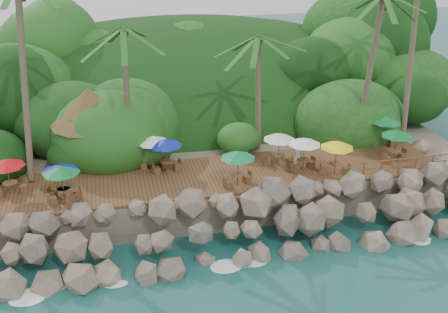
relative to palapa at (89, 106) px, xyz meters
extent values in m
plane|color=#19514F|center=(7.34, -9.74, -5.79)|extent=(140.00, 140.00, 0.00)
cube|color=gray|center=(7.34, 6.26, -4.74)|extent=(32.00, 25.20, 2.10)
ellipsoid|color=#143811|center=(7.34, 13.76, -5.79)|extent=(44.80, 28.00, 15.40)
cube|color=brown|center=(7.34, -3.74, -3.59)|extent=(26.00, 5.00, 0.20)
ellipsoid|color=white|center=(-1.66, -9.44, -5.76)|extent=(1.20, 0.80, 0.06)
ellipsoid|color=white|center=(1.34, -9.44, -5.76)|extent=(1.20, 0.80, 0.06)
ellipsoid|color=white|center=(4.34, -9.44, -5.76)|extent=(1.20, 0.80, 0.06)
ellipsoid|color=white|center=(7.34, -9.44, -5.76)|extent=(1.20, 0.80, 0.06)
ellipsoid|color=white|center=(10.34, -9.44, -5.76)|extent=(1.20, 0.80, 0.06)
ellipsoid|color=white|center=(13.34, -9.44, -5.76)|extent=(1.20, 0.80, 0.06)
ellipsoid|color=white|center=(16.34, -9.44, -5.76)|extent=(1.20, 0.80, 0.06)
cylinder|color=brown|center=(-3.22, -1.46, 1.92)|extent=(1.16, 2.11, 10.74)
cylinder|color=brown|center=(2.20, -0.78, 0.58)|extent=(0.65, 0.97, 8.15)
ellipsoid|color=#23601E|center=(2.20, -0.78, 4.66)|extent=(6.00, 6.00, 2.40)
cylinder|color=brown|center=(10.22, -0.70, 0.15)|extent=(0.81, 0.75, 7.28)
ellipsoid|color=#23601E|center=(10.22, -0.70, 3.79)|extent=(6.00, 6.00, 2.40)
cylinder|color=brown|center=(20.40, -0.78, 1.89)|extent=(1.15, 2.37, 10.63)
cylinder|color=brown|center=(17.23, -1.41, 1.30)|extent=(0.76, 1.16, 9.58)
cylinder|color=brown|center=(-1.40, -1.40, -2.29)|extent=(0.16, 0.16, 2.40)
cylinder|color=brown|center=(1.40, -1.40, -2.29)|extent=(0.16, 0.16, 2.40)
cylinder|color=brown|center=(-1.40, 1.40, -2.29)|extent=(0.16, 0.16, 2.40)
cylinder|color=brown|center=(1.40, 1.40, -2.29)|extent=(0.16, 0.16, 2.40)
cone|color=brown|center=(0.00, 0.00, 0.01)|extent=(4.83, 4.83, 2.20)
cylinder|color=brown|center=(4.12, -2.75, -3.15)|extent=(0.07, 0.07, 0.68)
cylinder|color=brown|center=(4.12, -2.75, -2.80)|extent=(0.77, 0.77, 0.05)
cylinder|color=brown|center=(4.12, -2.75, -2.47)|extent=(0.05, 0.05, 2.03)
cone|color=#0C1FA8|center=(4.12, -2.75, -1.60)|extent=(1.94, 1.94, 0.41)
cube|color=brown|center=(3.49, -2.90, -3.28)|extent=(0.47, 0.47, 0.42)
cube|color=brown|center=(4.75, -2.60, -3.28)|extent=(0.47, 0.47, 0.42)
cylinder|color=brown|center=(-1.66, -4.85, -3.15)|extent=(0.07, 0.07, 0.68)
cylinder|color=brown|center=(-1.66, -4.85, -2.80)|extent=(0.77, 0.77, 0.05)
cylinder|color=brown|center=(-1.66, -4.85, -2.47)|extent=(0.05, 0.05, 2.03)
cone|color=#0C0FA5|center=(-1.66, -4.85, -1.60)|extent=(1.94, 1.94, 0.41)
cube|color=brown|center=(-2.25, -4.58, -3.28)|extent=(0.51, 0.51, 0.42)
cube|color=brown|center=(-1.08, -5.13, -3.28)|extent=(0.51, 0.51, 0.42)
cylinder|color=brown|center=(7.75, -5.34, -3.15)|extent=(0.07, 0.07, 0.68)
cylinder|color=brown|center=(7.75, -5.34, -2.80)|extent=(0.77, 0.77, 0.05)
cylinder|color=brown|center=(7.75, -5.34, -2.47)|extent=(0.05, 0.05, 2.03)
cone|color=#0D7C41|center=(7.75, -5.34, -1.60)|extent=(1.94, 1.94, 0.41)
cube|color=brown|center=(7.15, -5.56, -3.28)|extent=(0.50, 0.50, 0.42)
cube|color=brown|center=(8.36, -5.12, -3.28)|extent=(0.50, 0.50, 0.42)
cylinder|color=brown|center=(18.37, -2.19, -3.15)|extent=(0.07, 0.07, 0.68)
cylinder|color=brown|center=(18.37, -2.19, -2.80)|extent=(0.77, 0.77, 0.05)
cylinder|color=brown|center=(18.37, -2.19, -2.47)|extent=(0.05, 0.05, 2.03)
cone|color=#0C7232|center=(18.37, -2.19, -1.60)|extent=(1.94, 1.94, 0.41)
cube|color=brown|center=(17.74, -2.05, -3.28)|extent=(0.46, 0.46, 0.42)
cube|color=brown|center=(19.00, -2.32, -3.28)|extent=(0.46, 0.46, 0.42)
cylinder|color=brown|center=(17.90, -4.43, -3.15)|extent=(0.07, 0.07, 0.68)
cylinder|color=brown|center=(17.90, -4.43, -2.80)|extent=(0.77, 0.77, 0.05)
cylinder|color=brown|center=(17.90, -4.43, -2.47)|extent=(0.05, 0.05, 2.03)
cone|color=#0B6827|center=(17.90, -4.43, -1.60)|extent=(1.94, 1.94, 0.41)
cube|color=brown|center=(17.28, -4.63, -3.28)|extent=(0.48, 0.48, 0.42)
cube|color=brown|center=(18.52, -4.24, -3.28)|extent=(0.48, 0.48, 0.42)
cylinder|color=brown|center=(-1.59, -5.07, -3.15)|extent=(0.07, 0.07, 0.68)
cylinder|color=brown|center=(-1.59, -5.07, -2.80)|extent=(0.77, 0.77, 0.05)
cylinder|color=brown|center=(-1.59, -5.07, -2.47)|extent=(0.05, 0.05, 2.03)
cone|color=#0C722F|center=(-1.59, -5.07, -1.60)|extent=(1.94, 1.94, 0.41)
cube|color=brown|center=(-2.19, -5.31, -3.28)|extent=(0.50, 0.50, 0.42)
cube|color=brown|center=(-1.00, -4.83, -3.28)|extent=(0.50, 0.50, 0.42)
cylinder|color=brown|center=(3.48, -2.14, -3.15)|extent=(0.07, 0.07, 0.68)
cylinder|color=brown|center=(3.48, -2.14, -2.80)|extent=(0.77, 0.77, 0.05)
cylinder|color=brown|center=(3.48, -2.14, -2.47)|extent=(0.05, 0.05, 2.03)
cone|color=white|center=(3.48, -2.14, -1.60)|extent=(1.94, 1.94, 0.41)
cube|color=brown|center=(2.85, -2.01, -3.28)|extent=(0.46, 0.46, 0.42)
cube|color=brown|center=(4.11, -2.28, -3.28)|extent=(0.46, 0.46, 0.42)
cylinder|color=brown|center=(10.79, -3.38, -3.15)|extent=(0.07, 0.07, 0.68)
cylinder|color=brown|center=(10.79, -3.38, -2.80)|extent=(0.77, 0.77, 0.05)
cylinder|color=brown|center=(10.79, -3.38, -2.47)|extent=(0.05, 0.05, 2.03)
cone|color=silver|center=(10.79, -3.38, -1.60)|extent=(1.94, 1.94, 0.41)
cube|color=brown|center=(10.17, -3.18, -3.28)|extent=(0.49, 0.49, 0.42)
cube|color=brown|center=(11.40, -3.58, -3.28)|extent=(0.49, 0.49, 0.42)
cylinder|color=brown|center=(13.64, -5.25, -3.15)|extent=(0.07, 0.07, 0.68)
cylinder|color=brown|center=(13.64, -5.25, -2.80)|extent=(0.77, 0.77, 0.05)
cylinder|color=brown|center=(13.64, -5.25, -2.47)|extent=(0.05, 0.05, 2.03)
cone|color=yellow|center=(13.64, -5.25, -1.60)|extent=(1.94, 1.94, 0.41)
cube|color=brown|center=(13.00, -5.12, -3.28)|extent=(0.45, 0.45, 0.42)
cube|color=brown|center=(14.27, -5.37, -3.28)|extent=(0.45, 0.45, 0.42)
cylinder|color=brown|center=(-4.46, -3.58, -3.15)|extent=(0.07, 0.07, 0.68)
cylinder|color=brown|center=(-4.46, -3.58, -2.80)|extent=(0.77, 0.77, 0.05)
cylinder|color=brown|center=(-4.46, -3.58, -2.47)|extent=(0.05, 0.05, 2.03)
cone|color=red|center=(-4.46, -3.58, -1.60)|extent=(1.94, 1.94, 0.41)
cube|color=brown|center=(-3.83, -3.45, -3.28)|extent=(0.46, 0.46, 0.42)
cylinder|color=brown|center=(12.00, -4.37, -3.15)|extent=(0.07, 0.07, 0.68)
cylinder|color=brown|center=(12.00, -4.37, -2.80)|extent=(0.77, 0.77, 0.05)
cylinder|color=brown|center=(12.00, -4.37, -2.47)|extent=(0.05, 0.05, 2.03)
cone|color=white|center=(12.00, -4.37, -1.60)|extent=(1.94, 1.94, 0.41)
cube|color=brown|center=(11.41, -4.63, -3.28)|extent=(0.51, 0.51, 0.42)
cube|color=brown|center=(12.59, -4.11, -3.28)|extent=(0.51, 0.51, 0.42)
cylinder|color=brown|center=(15.04, -6.09, -2.99)|extent=(0.10, 0.10, 1.00)
cylinder|color=brown|center=(16.14, -6.09, -2.99)|extent=(0.10, 0.10, 1.00)
cylinder|color=brown|center=(17.24, -6.09, -2.99)|extent=(0.10, 0.10, 1.00)
cylinder|color=brown|center=(18.34, -6.09, -2.99)|extent=(0.10, 0.10, 1.00)
cylinder|color=brown|center=(19.44, -6.09, -2.99)|extent=(0.10, 0.10, 1.00)
cube|color=brown|center=(17.79, -6.09, -2.54)|extent=(6.10, 0.06, 0.06)
cube|color=brown|center=(17.79, -6.09, -2.94)|extent=(6.10, 0.06, 0.06)
imported|color=white|center=(11.79, -3.96, -2.71)|extent=(0.58, 0.39, 1.56)
camera|label=1|loc=(1.05, -30.95, 10.41)|focal=42.68mm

